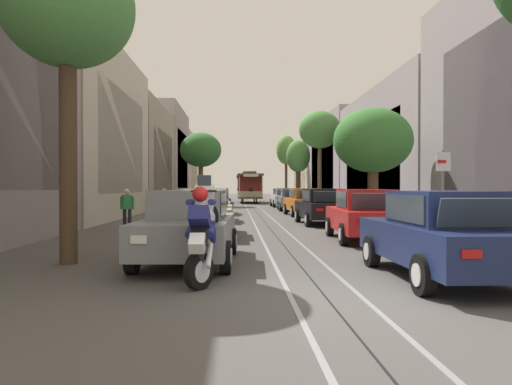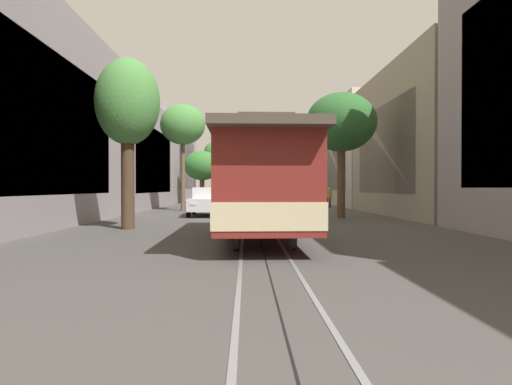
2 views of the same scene
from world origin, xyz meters
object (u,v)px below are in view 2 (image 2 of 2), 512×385
Objects in this scene: parked_car_grey_near_left at (269,194)px; street_tree_kerb_left_near at (289,157)px; parked_car_white_mid_left at (278,196)px; parked_car_beige_second_left at (272,195)px; street_tree_kerb_right_second at (202,166)px; street_tree_kerb_right_mid at (183,125)px; motorcycle_with_rider at (264,192)px; street_tree_kerb_right_near at (213,154)px; pedestrian_on_right_pavement at (305,194)px; street_tree_kerb_right_fourth at (128,106)px; pedestrian_on_left_pavement at (329,196)px; parked_car_orange_fourth_right at (221,197)px; street_tree_kerb_left_second at (341,123)px; parked_car_navy_near_right at (231,194)px; parked_car_white_sixth_right at (207,201)px; parked_car_red_second_right at (227,195)px; cable_car_trolley at (260,184)px; street_sign_post at (217,187)px; parked_car_grey_fifth_right at (215,199)px; parked_car_black_mid_right at (226,195)px; parked_car_navy_fourth_left at (284,197)px.

parked_car_grey_near_left is 0.64× the size of street_tree_kerb_left_near.
parked_car_beige_second_left is at bearing -88.45° from parked_car_white_mid_left.
street_tree_kerb_right_mid reaches higher than street_tree_kerb_right_second.
parked_car_grey_near_left is at bearing 100.93° from motorcycle_with_rider.
street_tree_kerb_right_near is (9.62, -1.50, 0.37)m from street_tree_kerb_left_near.
parked_car_grey_near_left is 2.81× the size of pedestrian_on_right_pavement.
street_tree_kerb_right_fourth is 4.04× the size of pedestrian_on_left_pavement.
parked_car_orange_fourth_right is 16.61m from street_tree_kerb_left_second.
street_tree_kerb_left_second is (-1.88, 18.58, 4.08)m from parked_car_white_mid_left.
parked_car_navy_near_right is 34.51m from street_tree_kerb_left_second.
street_tree_kerb_right_second is 3.29× the size of pedestrian_on_left_pavement.
parked_car_grey_near_left is 2.78× the size of pedestrian_on_left_pavement.
parked_car_red_second_right is at bearing -89.94° from parked_car_white_sixth_right.
parked_car_navy_near_right is 1.00× the size of parked_car_white_sixth_right.
parked_car_beige_second_left is at bearing 93.31° from motorcycle_with_rider.
motorcycle_with_rider is (0.48, -8.22, 0.17)m from parked_car_beige_second_left.
parked_car_beige_second_left is 0.48× the size of cable_car_trolley.
motorcycle_with_rider is (0.46, -2.36, 0.17)m from parked_car_grey_near_left.
parked_car_red_second_right is 7.90m from motorcycle_with_rider.
street_tree_kerb_left_second is at bearing 105.44° from street_tree_kerb_right_near.
motorcycle_with_rider is at bearing -71.24° from pedestrian_on_right_pavement.
parked_car_orange_fourth_right and parked_car_white_sixth_right have the same top height.
pedestrian_on_right_pavement is 0.60× the size of street_sign_post.
cable_car_trolley is at bearing 105.75° from street_tree_kerb_right_mid.
street_tree_kerb_right_near reaches higher than parked_car_red_second_right.
parked_car_navy_near_right is 1.68× the size of street_sign_post.
motorcycle_with_rider is (-4.52, -25.49, 0.17)m from parked_car_grey_fifth_right.
parked_car_white_sixth_right reaches higher than pedestrian_on_right_pavement.
motorcycle_with_rider is 1.17× the size of pedestrian_on_left_pavement.
parked_car_black_mid_right is (0.12, 12.59, 0.00)m from parked_car_navy_near_right.
pedestrian_on_left_pavement reaches higher than parked_car_orange_fourth_right.
parked_car_grey_near_left is 23.66m from parked_car_grey_fifth_right.
street_tree_kerb_right_mid is (7.32, 11.19, 5.00)m from parked_car_white_mid_left.
street_tree_kerb_right_mid is 13.22m from street_tree_kerb_right_fourth.
street_tree_kerb_left_second is at bearing -148.22° from street_tree_kerb_right_fourth.
parked_car_navy_fourth_left is at bearing 109.21° from parked_car_red_second_right.
parked_car_white_sixth_right is (0.12, 18.98, 0.00)m from parked_car_black_mid_right.
street_sign_post is at bearing 66.11° from parked_car_navy_near_right.
parked_car_white_mid_left is at bearing -141.61° from parked_car_orange_fourth_right.
parked_car_grey_fifth_right is at bearing -99.05° from street_tree_kerb_right_fourth.
street_tree_kerb_right_near is at bearing -90.14° from street_tree_kerb_right_mid.
parked_car_grey_fifth_right is 25.89m from motorcycle_with_rider.
motorcycle_with_rider is (-4.39, -12.92, 0.17)m from parked_car_black_mid_right.
parked_car_orange_fourth_right is 0.69× the size of street_tree_kerb_left_second.
street_tree_kerb_right_second is at bearing 79.17° from parked_car_navy_near_right.
street_tree_kerb_left_near reaches higher than motorcycle_with_rider.
parked_car_grey_near_left and parked_car_white_mid_left have the same top height.
parked_car_navy_fourth_left is 5.56m from parked_car_orange_fourth_right.
street_tree_kerb_right_fourth is at bearing 57.51° from pedestrian_on_left_pavement.
parked_car_grey_near_left is 17.80m from parked_car_orange_fourth_right.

